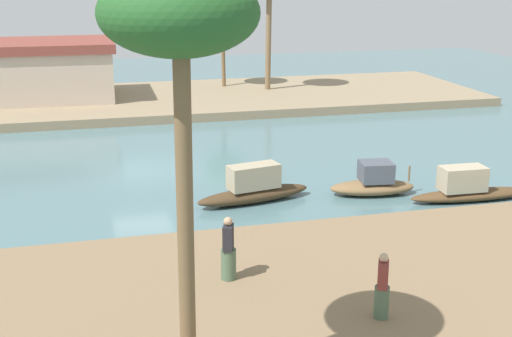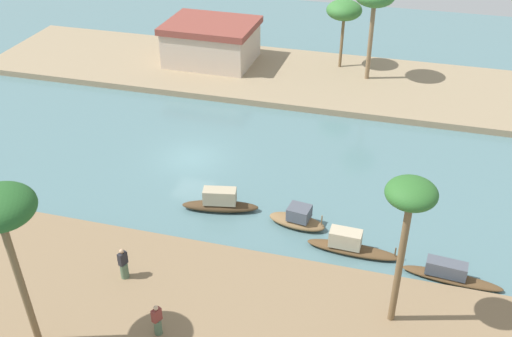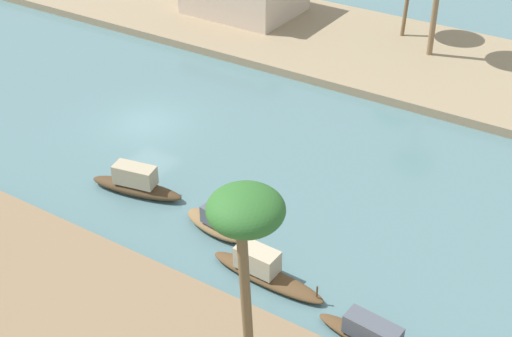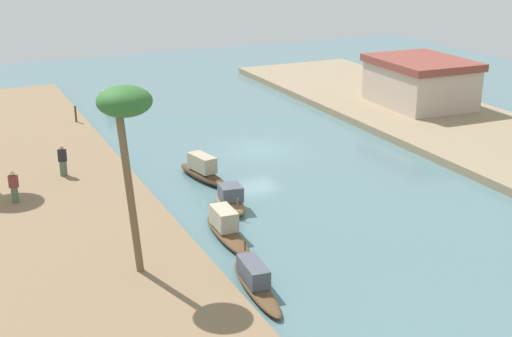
{
  "view_description": "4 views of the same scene",
  "coord_description": "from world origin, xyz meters",
  "views": [
    {
      "loc": [
        -2.2,
        -28.48,
        8.42
      ],
      "look_at": [
        4.07,
        -3.88,
        0.92
      ],
      "focal_mm": 48.79,
      "sensor_mm": 36.0,
      "label": 1
    },
    {
      "loc": [
        13.23,
        -31.79,
        20.47
      ],
      "look_at": [
        4.94,
        -1.83,
        1.12
      ],
      "focal_mm": 42.33,
      "sensor_mm": 36.0,
      "label": 2
    },
    {
      "loc": [
        21.62,
        -23.51,
        18.0
      ],
      "look_at": [
        7.66,
        -1.37,
        0.67
      ],
      "focal_mm": 48.59,
      "sensor_mm": 36.0,
      "label": 3
    },
    {
      "loc": [
        38.84,
        -17.93,
        13.57
      ],
      "look_at": [
        5.01,
        -2.37,
        0.67
      ],
      "focal_mm": 49.87,
      "sensor_mm": 36.0,
      "label": 4
    }
  ],
  "objects": [
    {
      "name": "person_on_near_bank",
      "position": [
        4.21,
        -15.09,
        1.22
      ],
      "size": [
        0.46,
        0.49,
        1.61
      ],
      "rotation": [
        0.0,
        0.0,
        4.27
      ],
      "color": "#4C664C",
      "rests_on": "riverbank_left"
    },
    {
      "name": "riverbank_right",
      "position": [
        0.0,
        14.35,
        0.25
      ],
      "size": [
        45.6,
        11.5,
        0.5
      ],
      "primitive_type": "cube",
      "color": "#937F60",
      "rests_on": "ground"
    },
    {
      "name": "sampan_downstream_large",
      "position": [
        3.68,
        -5.04,
        0.53
      ],
      "size": [
        4.53,
        1.83,
        1.42
      ],
      "rotation": [
        0.0,
        0.0,
        0.2
      ],
      "color": "#47331E",
      "rests_on": "river_water"
    },
    {
      "name": "sampan_near_left_bank",
      "position": [
        8.29,
        -5.29,
        0.46
      ],
      "size": [
        3.36,
        1.66,
        1.27
      ],
      "rotation": [
        0.0,
        0.0,
        -0.13
      ],
      "color": "brown",
      "rests_on": "river_water"
    },
    {
      "name": "sampan_with_red_awning",
      "position": [
        11.41,
        -6.81,
        0.46
      ],
      "size": [
        4.91,
        1.15,
        1.31
      ],
      "rotation": [
        0.0,
        0.0,
        -0.03
      ],
      "color": "brown",
      "rests_on": "river_water"
    },
    {
      "name": "riverside_building",
      "position": [
        -3.82,
        15.33,
        2.28
      ],
      "size": [
        7.71,
        6.23,
        3.5
      ],
      "rotation": [
        0.0,
        0.0,
        -0.02
      ],
      "color": "#C6B29E",
      "rests_on": "riverbank_right"
    },
    {
      "name": "river_water",
      "position": [
        0.0,
        0.0,
        0.0
      ],
      "size": [
        74.31,
        74.31,
        0.0
      ],
      "primitive_type": "plane",
      "color": "slate",
      "rests_on": "ground"
    },
    {
      "name": "palm_tree_left_near",
      "position": [
        -0.57,
        -17.0,
        7.44
      ],
      "size": [
        2.67,
        2.67,
        7.89
      ],
      "color": "brown",
      "rests_on": "riverbank_left"
    },
    {
      "name": "palm_tree_left_far",
      "position": [
        13.88,
        -11.74,
        7.03
      ],
      "size": [
        2.06,
        2.06,
        7.49
      ],
      "color": "brown",
      "rests_on": "riverbank_left"
    },
    {
      "name": "person_by_mooring",
      "position": [
        1.21,
        -12.19,
        1.23
      ],
      "size": [
        0.5,
        0.5,
        1.72
      ],
      "rotation": [
        0.0,
        0.0,
        1.24
      ],
      "color": "#4C664C",
      "rests_on": "riverbank_left"
    },
    {
      "name": "riverbank_left",
      "position": [
        0.0,
        -14.35,
        0.25
      ],
      "size": [
        45.6,
        11.5,
        0.5
      ],
      "primitive_type": "cube",
      "color": "#846B4C",
      "rests_on": "ground"
    },
    {
      "name": "sampan_foreground",
      "position": [
        16.43,
        -7.66,
        0.4
      ],
      "size": [
        4.91,
        1.3,
        1.09
      ],
      "rotation": [
        0.0,
        0.0,
        -0.09
      ],
      "color": "brown",
      "rests_on": "river_water"
    },
    {
      "name": "palm_tree_right_tall",
      "position": [
        7.18,
        17.24,
        5.33
      ],
      "size": [
        2.95,
        2.95,
        5.69
      ],
      "color": "brown",
      "rests_on": "riverbank_right"
    }
  ]
}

